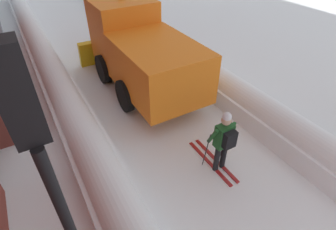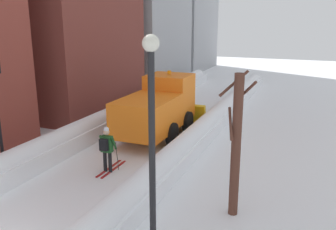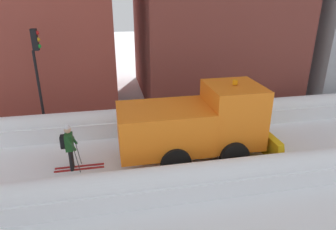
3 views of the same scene
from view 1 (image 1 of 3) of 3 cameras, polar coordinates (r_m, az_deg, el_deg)
ground_plane at (r=9.42m, az=-4.31°, el=2.36°), size 80.00×80.00×0.00m
snowbank_left at (r=8.55m, az=-19.83°, el=0.25°), size 1.10×36.00×1.16m
snowbank_right at (r=10.34m, az=8.37°, el=8.50°), size 1.10×36.00×1.05m
plow_truck at (r=9.79m, az=-6.03°, el=13.62°), size 3.20×5.98×3.12m
skier at (r=6.59m, az=11.78°, el=-5.25°), size 0.62×1.80×1.81m
traffic_light_pole at (r=2.93m, az=-23.79°, el=-12.73°), size 0.28×0.42×4.69m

